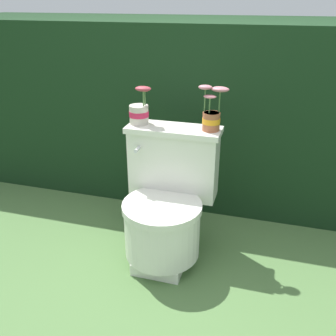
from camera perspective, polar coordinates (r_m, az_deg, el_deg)
The scene contains 5 objects.
ground_plane at distance 2.18m, azimuth 1.77°, elevation -14.32°, with size 12.00×12.00×0.00m, color #4C703D.
hedge_backdrop at distance 2.90m, azimuth 7.58°, elevation 9.41°, with size 4.39×1.10×1.23m.
toilet at distance 2.07m, azimuth -0.22°, elevation -5.59°, with size 0.52×0.54×0.73m.
potted_plant_left at distance 2.07m, azimuth -4.36°, elevation 8.69°, with size 0.13×0.11×0.21m.
potted_plant_midleft at distance 1.97m, azimuth 6.68°, elevation 8.12°, with size 0.16×0.10×0.24m.
Camera 1 is at (0.40, -1.64, 1.37)m, focal length 40.00 mm.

